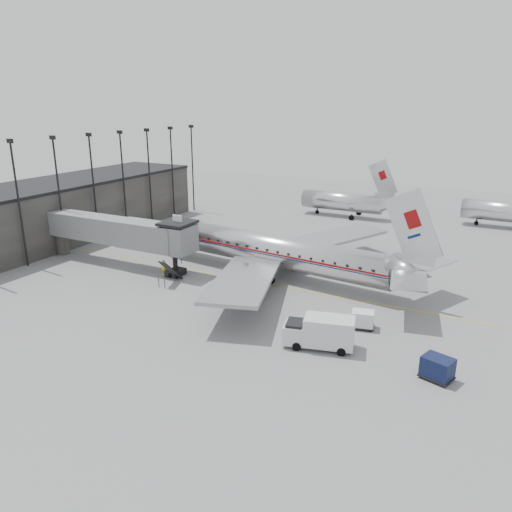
% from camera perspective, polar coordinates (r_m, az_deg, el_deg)
% --- Properties ---
extents(ground, '(160.00, 160.00, 0.00)m').
position_cam_1_polar(ground, '(51.05, -3.10, -5.04)').
color(ground, slate).
rests_on(ground, ground).
extents(terminal, '(12.00, 46.00, 8.00)m').
position_cam_1_polar(terminal, '(78.61, -21.15, 4.91)').
color(terminal, '#33302E').
rests_on(terminal, ground).
extents(apron_line, '(60.00, 0.15, 0.01)m').
position_cam_1_polar(apron_line, '(54.69, 2.82, -3.46)').
color(apron_line, gold).
rests_on(apron_line, ground).
extents(jet_bridge, '(21.00, 6.20, 7.10)m').
position_cam_1_polar(jet_bridge, '(62.10, -14.78, 2.58)').
color(jet_bridge, slate).
rests_on(jet_bridge, ground).
extents(floodlight_masts, '(0.90, 42.25, 15.25)m').
position_cam_1_polar(floodlight_masts, '(75.23, -16.47, 8.24)').
color(floodlight_masts, black).
rests_on(floodlight_masts, ground).
extents(distant_aircraft_near, '(16.39, 3.20, 10.26)m').
position_cam_1_polar(distant_aircraft_near, '(88.09, 9.93, 6.23)').
color(distant_aircraft_near, silver).
rests_on(distant_aircraft_near, ground).
extents(distant_aircraft_mid, '(16.39, 3.20, 10.26)m').
position_cam_1_polar(distant_aircraft_mid, '(88.08, 27.10, 4.57)').
color(distant_aircraft_mid, silver).
rests_on(distant_aircraft_mid, ground).
extents(airliner, '(37.18, 34.28, 11.78)m').
position_cam_1_polar(airliner, '(57.14, 2.04, 0.62)').
color(airliner, silver).
rests_on(airliner, ground).
extents(service_van, '(6.08, 3.48, 2.69)m').
position_cam_1_polar(service_van, '(41.49, 7.31, -8.56)').
color(service_van, silver).
rests_on(service_van, ground).
extents(baggage_cart_navy, '(2.61, 2.27, 1.73)m').
position_cam_1_polar(baggage_cart_navy, '(39.35, 20.02, -11.91)').
color(baggage_cart_navy, '#0D1436').
rests_on(baggage_cart_navy, ground).
extents(baggage_cart_white, '(2.33, 1.97, 1.59)m').
position_cam_1_polar(baggage_cart_white, '(45.69, 12.10, -7.07)').
color(baggage_cart_white, silver).
rests_on(baggage_cart_white, ground).
extents(ramp_worker, '(0.77, 0.62, 1.83)m').
position_cam_1_polar(ramp_worker, '(58.67, -10.48, -1.32)').
color(ramp_worker, yellow).
rests_on(ramp_worker, ground).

